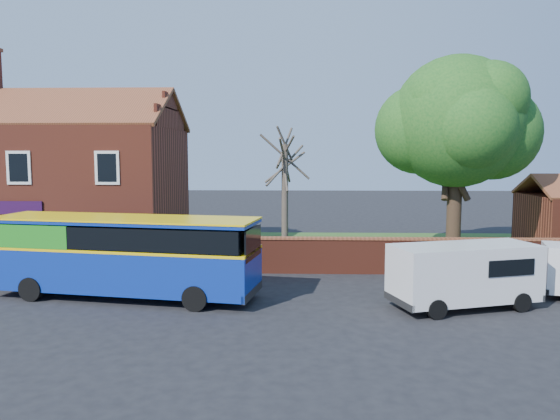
{
  "coord_description": "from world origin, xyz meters",
  "views": [
    {
      "loc": [
        5.5,
        -16.54,
        5.26
      ],
      "look_at": [
        4.78,
        5.0,
        3.0
      ],
      "focal_mm": 35.0,
      "sensor_mm": 36.0,
      "label": 1
    }
  ],
  "objects": [
    {
      "name": "ground",
      "position": [
        0.0,
        0.0,
        0.0
      ],
      "size": [
        120.0,
        120.0,
        0.0
      ],
      "primitive_type": "plane",
      "color": "black",
      "rests_on": "ground"
    },
    {
      "name": "pavement",
      "position": [
        -7.0,
        5.75,
        0.06
      ],
      "size": [
        18.0,
        3.5,
        0.12
      ],
      "primitive_type": "cube",
      "color": "gray",
      "rests_on": "ground"
    },
    {
      "name": "grass_strip",
      "position": [
        13.0,
        13.0,
        0.02
      ],
      "size": [
        26.0,
        12.0,
        0.04
      ],
      "primitive_type": "cube",
      "color": "#426B28",
      "rests_on": "ground"
    },
    {
      "name": "shop_building",
      "position": [
        -7.02,
        11.5,
        3.41
      ],
      "size": [
        12.3,
        8.13,
        10.5
      ],
      "color": "maroon",
      "rests_on": "ground"
    },
    {
      "name": "boundary_wall",
      "position": [
        13.0,
        7.0,
        0.81
      ],
      "size": [
        22.0,
        0.38,
        1.6
      ],
      "color": "maroon",
      "rests_on": "ground"
    },
    {
      "name": "bus",
      "position": [
        -1.08,
        2.8,
        1.68
      ],
      "size": [
        9.94,
        4.04,
        2.95
      ],
      "rotation": [
        0.0,
        0.0,
        -0.17
      ],
      "color": "#0D2C99",
      "rests_on": "ground"
    },
    {
      "name": "van_near",
      "position": [
        11.16,
        1.82,
        1.21
      ],
      "size": [
        5.3,
        3.33,
        2.17
      ],
      "rotation": [
        0.0,
        0.0,
        0.3
      ],
      "color": "silver",
      "rests_on": "ground"
    },
    {
      "name": "large_tree",
      "position": [
        13.45,
        11.28,
        6.59
      ],
      "size": [
        8.25,
        6.53,
        10.06
      ],
      "color": "black",
      "rests_on": "ground"
    },
    {
      "name": "bare_tree",
      "position": [
        4.85,
        10.12,
        3.18
      ],
      "size": [
        2.32,
        2.77,
        6.2
      ],
      "color": "#4C4238",
      "rests_on": "ground"
    }
  ]
}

